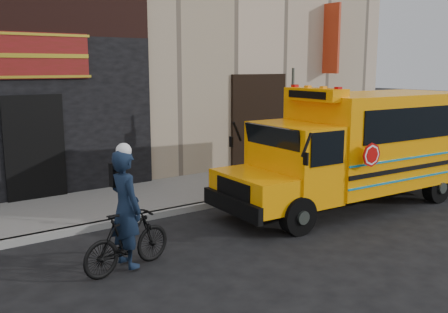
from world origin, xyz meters
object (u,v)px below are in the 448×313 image
school_bus (361,144)px  cyclist (126,211)px  sign_pole (292,126)px  bicycle (128,241)px

school_bus → cyclist: (-6.44, -0.34, -0.51)m
sign_pole → bicycle: bearing=-159.5°
cyclist → sign_pole: bearing=-76.7°
sign_pole → cyclist: (-5.74, -2.07, -0.84)m
cyclist → school_bus: bearing=-93.5°
bicycle → cyclist: (0.03, 0.09, 0.49)m
sign_pole → bicycle: (-5.76, -2.16, -1.33)m
school_bus → cyclist: bearing=-177.0°
bicycle → school_bus: bearing=-97.4°
sign_pole → cyclist: 6.16m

